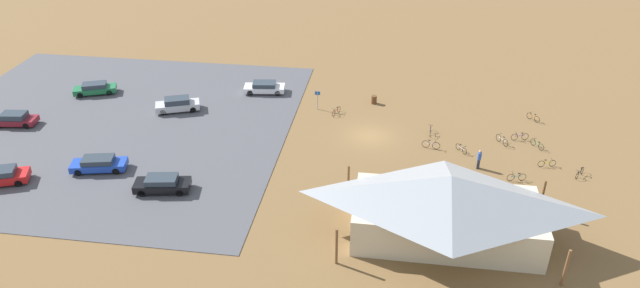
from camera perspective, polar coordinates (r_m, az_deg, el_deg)
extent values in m
plane|color=brown|center=(57.32, 4.91, 0.79)|extent=(160.00, 160.00, 0.00)
cube|color=#4C4C51|center=(63.01, -20.25, 1.78)|extent=(37.27, 35.48, 0.05)
cube|color=beige|center=(44.18, 12.31, -7.37)|extent=(13.64, 6.56, 3.03)
pyramid|color=#93999E|center=(42.62, 12.70, -4.46)|extent=(15.66, 8.58, 2.40)
cylinder|color=brown|center=(48.85, 21.10, -4.90)|extent=(0.20, 0.20, 3.03)
cylinder|color=brown|center=(47.46, 2.82, -3.72)|extent=(0.20, 0.20, 3.03)
cylinder|color=brown|center=(42.46, 23.11, -11.20)|extent=(0.20, 0.20, 3.03)
cylinder|color=brown|center=(40.85, 1.64, -10.09)|extent=(0.20, 0.20, 3.03)
cylinder|color=brown|center=(63.77, 5.35, 4.38)|extent=(0.60, 0.60, 0.90)
cylinder|color=#99999E|center=(61.91, -0.24, 4.37)|extent=(0.08, 0.08, 2.20)
cube|color=#1959B2|center=(61.57, -0.25, 5.05)|extent=(0.56, 0.04, 0.40)
torus|color=black|center=(57.93, 17.86, 0.10)|extent=(0.41, 0.67, 0.75)
torus|color=black|center=(58.65, 17.22, 0.59)|extent=(0.41, 0.67, 0.75)
cylinder|color=#B7B7BC|center=(58.23, 17.56, 0.45)|extent=(0.53, 0.89, 0.04)
cylinder|color=#B7B7BC|center=(58.05, 17.69, 0.45)|extent=(0.04, 0.04, 0.46)
cube|color=black|center=(57.94, 17.72, 0.65)|extent=(0.17, 0.21, 0.05)
cylinder|color=#B7B7BC|center=(58.46, 17.32, 0.75)|extent=(0.04, 0.04, 0.48)
cylinder|color=black|center=(58.35, 17.35, 0.95)|extent=(0.43, 0.27, 0.03)
torus|color=black|center=(55.88, 10.40, 0.00)|extent=(0.75, 0.19, 0.76)
torus|color=black|center=(55.78, 11.41, -0.17)|extent=(0.75, 0.19, 0.76)
cylinder|color=silver|center=(55.77, 10.92, 0.03)|extent=(0.90, 0.21, 0.04)
cylinder|color=silver|center=(55.73, 10.75, 0.16)|extent=(0.04, 0.04, 0.48)
cube|color=black|center=(55.61, 10.77, 0.37)|extent=(0.21, 0.12, 0.05)
cylinder|color=silver|center=(55.66, 11.33, 0.08)|extent=(0.04, 0.04, 0.52)
cylinder|color=black|center=(55.53, 11.36, 0.32)|extent=(0.13, 0.48, 0.03)
torus|color=black|center=(57.91, 10.83, 1.05)|extent=(0.08, 0.70, 0.70)
torus|color=black|center=(58.84, 10.87, 1.54)|extent=(0.08, 0.70, 0.70)
cylinder|color=#2347B7|center=(58.32, 10.86, 1.39)|extent=(0.09, 0.97, 0.04)
cylinder|color=#2347B7|center=(58.11, 10.87, 1.40)|extent=(0.04, 0.04, 0.44)
cube|color=black|center=(58.00, 10.89, 1.59)|extent=(0.09, 0.20, 0.05)
cylinder|color=#2347B7|center=(58.65, 10.89, 1.67)|extent=(0.04, 0.04, 0.42)
cylinder|color=black|center=(58.55, 10.91, 1.85)|extent=(0.48, 0.06, 0.03)
torus|color=black|center=(63.58, 20.64, 2.29)|extent=(0.49, 0.54, 0.69)
torus|color=black|center=(64.07, 19.98, 2.63)|extent=(0.49, 0.54, 0.69)
cylinder|color=orange|center=(63.78, 20.33, 2.55)|extent=(0.61, 0.69, 0.04)
cylinder|color=orange|center=(63.64, 20.47, 2.58)|extent=(0.04, 0.04, 0.44)
cube|color=black|center=(63.55, 20.50, 2.75)|extent=(0.19, 0.20, 0.05)
cylinder|color=orange|center=(63.93, 20.08, 2.77)|extent=(0.04, 0.04, 0.43)
cylinder|color=black|center=(63.84, 20.11, 2.94)|extent=(0.38, 0.34, 0.03)
torus|color=black|center=(58.39, 21.01, -0.29)|extent=(0.41, 0.59, 0.68)
torus|color=black|center=(59.01, 20.30, 0.18)|extent=(0.41, 0.59, 0.68)
cylinder|color=#1E7F38|center=(58.65, 20.67, 0.04)|extent=(0.57, 0.84, 0.04)
cylinder|color=#1E7F38|center=(58.51, 20.81, 0.01)|extent=(0.04, 0.04, 0.36)
cube|color=black|center=(58.42, 20.84, 0.17)|extent=(0.18, 0.21, 0.05)
cylinder|color=#1E7F38|center=(58.85, 20.41, 0.32)|extent=(0.04, 0.04, 0.44)
cylinder|color=black|center=(58.75, 20.45, 0.51)|extent=(0.42, 0.29, 0.03)
torus|color=black|center=(56.05, 24.48, -2.39)|extent=(0.42, 0.57, 0.67)
torus|color=black|center=(55.14, 24.07, -2.84)|extent=(0.42, 0.57, 0.67)
cylinder|color=black|center=(55.54, 24.30, -2.52)|extent=(0.61, 0.83, 0.04)
cylinder|color=black|center=(55.65, 24.40, -2.35)|extent=(0.04, 0.04, 0.43)
cube|color=black|center=(55.55, 24.44, -2.16)|extent=(0.18, 0.21, 0.05)
cylinder|color=black|center=(55.13, 24.15, -2.62)|extent=(0.04, 0.04, 0.40)
cylinder|color=black|center=(55.03, 24.19, -2.44)|extent=(0.41, 0.30, 0.03)
torus|color=black|center=(53.09, 19.35, -3.10)|extent=(0.69, 0.18, 0.69)
torus|color=black|center=(52.70, 18.32, -3.16)|extent=(0.69, 0.18, 0.69)
cylinder|color=#197A7F|center=(52.84, 18.86, -3.03)|extent=(0.94, 0.23, 0.04)
cylinder|color=#197A7F|center=(52.86, 19.06, -2.94)|extent=(0.04, 0.04, 0.39)
cube|color=black|center=(52.76, 19.09, -2.76)|extent=(0.21, 0.12, 0.05)
cylinder|color=#197A7F|center=(52.62, 18.46, -2.93)|extent=(0.04, 0.04, 0.48)
cylinder|color=black|center=(52.49, 18.50, -2.71)|extent=(0.13, 0.48, 0.03)
torus|color=black|center=(61.66, 1.88, 3.44)|extent=(0.29, 0.61, 0.64)
torus|color=black|center=(60.82, 1.36, 3.05)|extent=(0.29, 0.61, 0.64)
cylinder|color=red|center=(61.19, 1.62, 3.34)|extent=(0.44, 0.94, 0.04)
cylinder|color=red|center=(61.30, 1.71, 3.48)|extent=(0.04, 0.04, 0.39)
cube|color=black|center=(61.22, 1.72, 3.65)|extent=(0.15, 0.22, 0.05)
cylinder|color=red|center=(60.80, 1.41, 3.28)|extent=(0.04, 0.04, 0.46)
cylinder|color=black|center=(60.70, 1.42, 3.48)|extent=(0.45, 0.22, 0.03)
torus|color=black|center=(55.69, 21.01, -1.83)|extent=(0.64, 0.19, 0.65)
torus|color=black|center=(56.15, 21.98, -1.77)|extent=(0.64, 0.19, 0.65)
cylinder|color=yellow|center=(55.86, 21.52, -1.71)|extent=(0.96, 0.26, 0.04)
cylinder|color=yellow|center=(55.74, 21.36, -1.65)|extent=(0.04, 0.04, 0.37)
cube|color=black|center=(55.65, 21.39, -1.49)|extent=(0.21, 0.12, 0.05)
cylinder|color=yellow|center=(56.01, 21.92, -1.61)|extent=(0.04, 0.04, 0.39)
cylinder|color=black|center=(55.91, 21.96, -1.44)|extent=(0.14, 0.47, 0.03)
torus|color=black|center=(59.73, 19.60, 0.69)|extent=(0.70, 0.20, 0.70)
torus|color=black|center=(59.31, 18.65, 0.65)|extent=(0.70, 0.20, 0.70)
cylinder|color=#722D9E|center=(59.47, 19.15, 0.77)|extent=(0.97, 0.26, 0.04)
cylinder|color=#722D9E|center=(59.50, 19.33, 0.86)|extent=(0.04, 0.04, 0.42)
cube|color=black|center=(59.40, 19.37, 1.04)|extent=(0.21, 0.12, 0.05)
cylinder|color=#722D9E|center=(59.25, 18.78, 0.85)|extent=(0.04, 0.04, 0.46)
cylinder|color=black|center=(59.14, 18.82, 1.04)|extent=(0.14, 0.48, 0.03)
torus|color=black|center=(56.17, 13.48, -0.26)|extent=(0.40, 0.55, 0.64)
torus|color=black|center=(55.56, 14.09, -0.70)|extent=(0.40, 0.55, 0.64)
cylinder|color=#B7B7BC|center=(55.81, 13.80, -0.39)|extent=(0.54, 0.74, 0.04)
cylinder|color=#B7B7BC|center=(55.88, 13.70, -0.23)|extent=(0.04, 0.04, 0.40)
cube|color=black|center=(55.78, 13.72, -0.05)|extent=(0.18, 0.21, 0.05)
cylinder|color=#B7B7BC|center=(55.52, 14.06, -0.46)|extent=(0.04, 0.04, 0.44)
cylinder|color=black|center=(55.41, 14.09, -0.27)|extent=(0.41, 0.30, 0.03)
cube|color=maroon|center=(66.56, -27.90, 2.06)|extent=(4.46, 2.27, 0.56)
cube|color=#2D3842|center=(66.33, -28.01, 2.49)|extent=(2.57, 1.83, 0.57)
cylinder|color=black|center=(67.94, -28.66, 2.23)|extent=(0.66, 0.30, 0.64)
cylinder|color=black|center=(65.34, -27.03, 1.62)|extent=(0.66, 0.30, 0.64)
cylinder|color=black|center=(66.55, -26.48, 2.25)|extent=(0.66, 0.30, 0.64)
cube|color=#BCBCC1|center=(63.57, -13.88, 3.68)|extent=(4.91, 3.26, 0.69)
cube|color=#2D3842|center=(63.31, -13.95, 4.19)|extent=(2.95, 2.35, 0.57)
cylinder|color=black|center=(63.08, -15.26, 3.02)|extent=(0.68, 0.43, 0.64)
cylinder|color=black|center=(64.46, -15.23, 3.62)|extent=(0.68, 0.43, 0.64)
cylinder|color=black|center=(62.93, -12.43, 3.34)|extent=(0.68, 0.43, 0.64)
cylinder|color=black|center=(64.32, -12.47, 3.93)|extent=(0.68, 0.43, 0.64)
cube|color=#1E42B2|center=(54.97, -20.99, -1.96)|extent=(5.05, 2.77, 0.60)
cube|color=#2D3842|center=(54.71, -21.09, -1.48)|extent=(2.95, 2.11, 0.47)
cylinder|color=black|center=(54.95, -22.77, -2.61)|extent=(0.67, 0.35, 0.64)
cylinder|color=black|center=(56.21, -22.34, -1.76)|extent=(0.67, 0.35, 0.64)
cylinder|color=black|center=(53.97, -19.51, -2.53)|extent=(0.67, 0.35, 0.64)
cylinder|color=black|center=(55.25, -19.15, -1.67)|extent=(0.67, 0.35, 0.64)
cube|color=white|center=(66.27, -5.51, 5.50)|extent=(4.76, 2.44, 0.58)
cube|color=#2D3842|center=(66.05, -5.53, 5.91)|extent=(2.74, 1.97, 0.46)
cylinder|color=black|center=(65.78, -6.92, 5.04)|extent=(0.66, 0.30, 0.64)
cylinder|color=black|center=(67.29, -6.75, 5.64)|extent=(0.66, 0.30, 0.64)
cylinder|color=black|center=(65.43, -4.22, 5.05)|extent=(0.66, 0.30, 0.64)
cylinder|color=black|center=(66.95, -4.11, 5.65)|extent=(0.66, 0.30, 0.64)
cube|color=red|center=(56.62, -28.97, -2.92)|extent=(4.81, 3.33, 0.68)
cylinder|color=black|center=(55.60, -27.63, -3.43)|extent=(0.68, 0.43, 0.64)
cylinder|color=black|center=(56.96, -27.29, -2.54)|extent=(0.68, 0.43, 0.64)
cube|color=black|center=(50.38, -15.31, -3.95)|extent=(4.85, 2.56, 0.66)
cube|color=#2D3842|center=(50.07, -15.39, -3.40)|extent=(2.81, 2.01, 0.48)
cylinder|color=black|center=(50.27, -17.20, -4.66)|extent=(0.67, 0.32, 0.64)
cylinder|color=black|center=(51.55, -16.78, -3.65)|extent=(0.67, 0.32, 0.64)
cylinder|color=black|center=(49.49, -13.70, -4.69)|extent=(0.67, 0.32, 0.64)
cylinder|color=black|center=(50.79, -13.36, -3.67)|extent=(0.67, 0.32, 0.64)
cube|color=#1E6B3D|center=(70.42, -21.33, 5.04)|extent=(4.89, 3.23, 0.61)
cube|color=#2D3842|center=(70.21, -21.41, 5.43)|extent=(2.93, 2.32, 0.46)
cylinder|color=black|center=(70.10, -22.61, 4.48)|extent=(0.68, 0.43, 0.64)
cylinder|color=black|center=(71.45, -22.46, 4.98)|extent=(0.68, 0.43, 0.64)
cylinder|color=black|center=(69.57, -20.10, 4.79)|extent=(0.68, 0.43, 0.64)
cylinder|color=black|center=(70.93, -20.00, 5.29)|extent=(0.68, 0.43, 0.64)
cube|color=#2D3347|center=(53.63, 15.37, -1.90)|extent=(0.27, 0.34, 0.93)
cylinder|color=blue|center=(53.22, 15.48, -1.15)|extent=(0.36, 0.36, 0.69)
sphere|color=tan|center=(52.99, 15.55, -0.72)|extent=(0.24, 0.24, 0.24)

